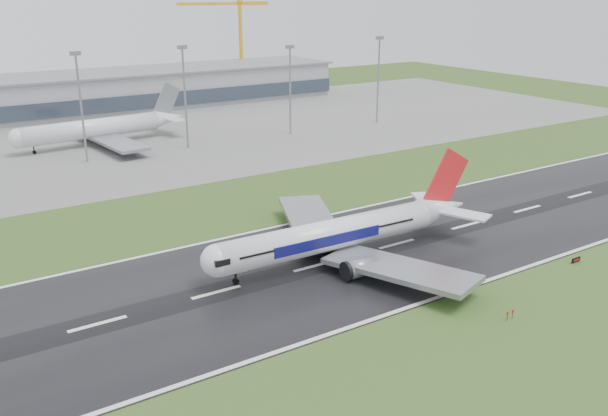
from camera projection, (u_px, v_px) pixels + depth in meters
ground at (314, 266)px, 118.41m from camera, size 520.00×520.00×0.00m
runway at (314, 266)px, 118.39m from camera, size 400.00×45.00×0.10m
apron at (111, 140)px, 217.66m from camera, size 400.00×130.00×0.08m
terminal at (65, 95)px, 262.90m from camera, size 240.00×36.00×15.00m
main_airliner at (348, 214)px, 119.78m from camera, size 60.84×58.10×17.47m
parked_airliner at (97, 118)px, 209.22m from camera, size 65.25×61.55×17.56m
tower_crane at (241, 45)px, 316.23m from camera, size 46.12×7.26×45.41m
runway_sign at (576, 260)px, 119.87m from camera, size 2.29×0.83×1.04m
floodmast_2 at (82, 110)px, 185.32m from camera, size 0.64×0.64×31.07m
floodmast_3 at (185, 100)px, 201.87m from camera, size 0.64×0.64×31.32m
floodmast_4 at (290, 92)px, 222.23m from camera, size 0.64×0.64×29.68m
floodmast_5 at (378, 82)px, 242.21m from camera, size 0.64×0.64×31.20m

